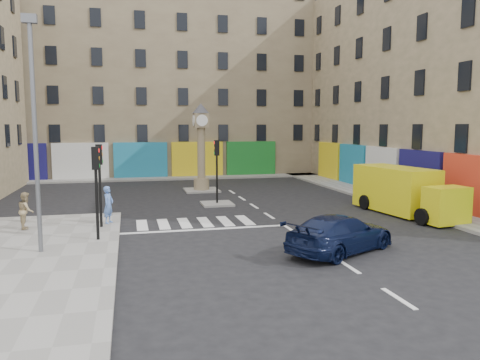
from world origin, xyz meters
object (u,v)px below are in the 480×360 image
object	(u,v)px
navy_sedan	(341,234)
pedestrian_tan	(26,210)
traffic_light_left_near	(96,178)
yellow_van	(403,192)
traffic_light_island	(217,161)
pedestrian_blue	(108,205)
traffic_light_left_far	(100,172)
clock_pillar	(201,141)
lamp_post	(34,122)

from	to	relation	value
navy_sedan	pedestrian_tan	bearing A→B (deg)	33.48
traffic_light_left_near	pedestrian_tan	xyz separation A→B (m)	(-3.18, 2.79, -1.66)
traffic_light_left_near	yellow_van	size ratio (longest dim) A/B	0.53
traffic_light_left_near	traffic_light_island	bearing A→B (deg)	51.07
yellow_van	navy_sedan	bearing A→B (deg)	-143.64
yellow_van	pedestrian_blue	bearing A→B (deg)	171.02
navy_sedan	traffic_light_left_far	bearing A→B (deg)	27.36
traffic_light_left_near	yellow_van	world-z (taller)	traffic_light_left_near
traffic_light_left_near	clock_pillar	xyz separation A→B (m)	(6.30, 13.80, 0.93)
traffic_light_left_far	traffic_light_island	distance (m)	8.30
yellow_van	traffic_light_left_far	bearing A→B (deg)	173.92
traffic_light_island	pedestrian_blue	size ratio (longest dim) A/B	2.13
traffic_light_left_far	traffic_light_island	xyz separation A→B (m)	(6.30, 5.40, -0.03)
traffic_light_left_near	pedestrian_blue	xyz separation A→B (m)	(0.30, 3.16, -1.60)
navy_sedan	yellow_van	xyz separation A→B (m)	(6.49, 6.09, 0.51)
traffic_light_island	navy_sedan	distance (m)	11.72
traffic_light_left_near	pedestrian_tan	bearing A→B (deg)	138.81
clock_pillar	pedestrian_blue	distance (m)	12.47
traffic_light_island	lamp_post	xyz separation A→B (m)	(-8.20, -9.20, 2.20)
clock_pillar	pedestrian_tan	world-z (taller)	clock_pillar
pedestrian_blue	clock_pillar	bearing A→B (deg)	-4.00
traffic_light_left_far	yellow_van	bearing A→B (deg)	0.73
lamp_post	clock_pillar	xyz separation A→B (m)	(8.20, 15.20, -1.24)
traffic_light_island	navy_sedan	world-z (taller)	traffic_light_island
traffic_light_island	navy_sedan	xyz separation A→B (m)	(2.52, -11.29, -1.89)
navy_sedan	pedestrian_tan	size ratio (longest dim) A/B	2.98
traffic_light_island	clock_pillar	bearing A→B (deg)	90.00
traffic_light_left_far	lamp_post	xyz separation A→B (m)	(-1.90, -3.80, 2.17)
traffic_light_left_near	lamp_post	bearing A→B (deg)	-143.62
traffic_light_island	pedestrian_blue	distance (m)	7.74
traffic_light_left_near	navy_sedan	distance (m)	9.68
navy_sedan	pedestrian_tan	world-z (taller)	pedestrian_tan
navy_sedan	pedestrian_tan	distance (m)	13.55
traffic_light_left_far	pedestrian_blue	bearing A→B (deg)	68.55
navy_sedan	yellow_van	bearing A→B (deg)	-75.75
lamp_post	pedestrian_blue	bearing A→B (deg)	64.26
traffic_light_island	pedestrian_tan	size ratio (longest dim) A/B	2.28
lamp_post	pedestrian_blue	size ratio (longest dim) A/B	4.79
clock_pillar	yellow_van	world-z (taller)	clock_pillar
lamp_post	clock_pillar	world-z (taller)	lamp_post
traffic_light_left_far	clock_pillar	xyz separation A→B (m)	(6.30, 11.40, 0.93)
traffic_light_left_near	yellow_van	bearing A→B (deg)	9.63
pedestrian_blue	pedestrian_tan	distance (m)	3.51
pedestrian_blue	lamp_post	bearing A→B (deg)	179.70
traffic_light_left_near	lamp_post	distance (m)	3.21
traffic_light_left_far	traffic_light_island	world-z (taller)	traffic_light_left_far
lamp_post	navy_sedan	bearing A→B (deg)	-11.02
traffic_light_left_far	pedestrian_blue	size ratio (longest dim) A/B	2.13
traffic_light_left_far	traffic_light_island	bearing A→B (deg)	40.60
pedestrian_blue	traffic_light_left_near	bearing A→B (deg)	-159.98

